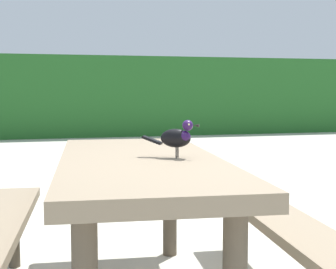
{
  "coord_description": "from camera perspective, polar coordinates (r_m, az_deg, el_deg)",
  "views": [
    {
      "loc": [
        -0.81,
        -2.23,
        1.07
      ],
      "look_at": [
        -0.21,
        0.17,
        0.84
      ],
      "focal_mm": 52.11,
      "sensor_mm": 36.0,
      "label": 1
    }
  ],
  "objects": [
    {
      "name": "bird_grackle",
      "position": [
        2.33,
        1.14,
        -0.26
      ],
      "size": [
        0.25,
        0.18,
        0.18
      ],
      "color": "black",
      "rests_on": "picnic_table_foreground"
    },
    {
      "name": "hedge_wall",
      "position": [
        11.57,
        -10.13,
        4.41
      ],
      "size": [
        28.0,
        1.22,
        1.84
      ],
      "primitive_type": "cube",
      "color": "#235B23",
      "rests_on": "ground"
    },
    {
      "name": "picnic_table_foreground",
      "position": [
        2.41,
        -3.27,
        -7.03
      ],
      "size": [
        1.81,
        1.86,
        0.74
      ],
      "color": "#84725B",
      "rests_on": "ground"
    }
  ]
}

